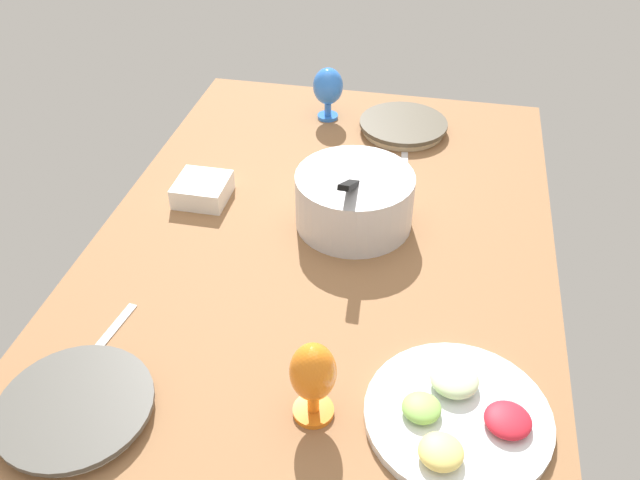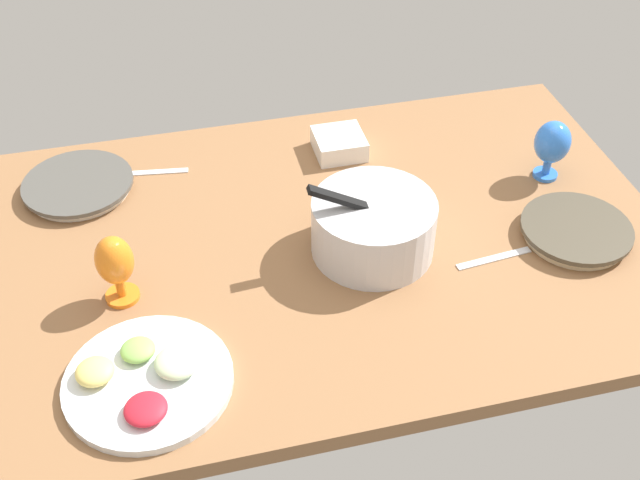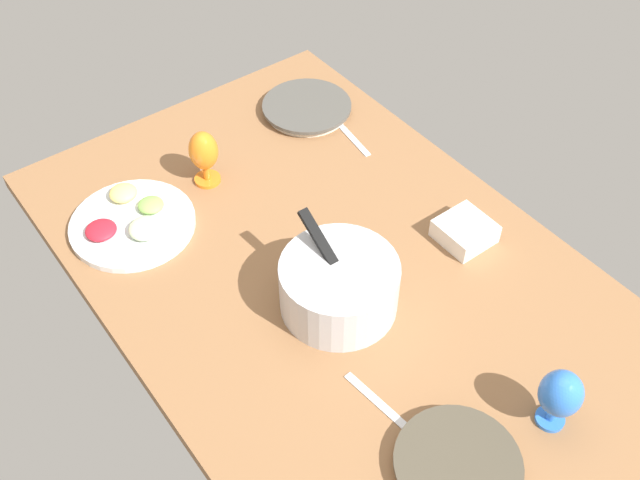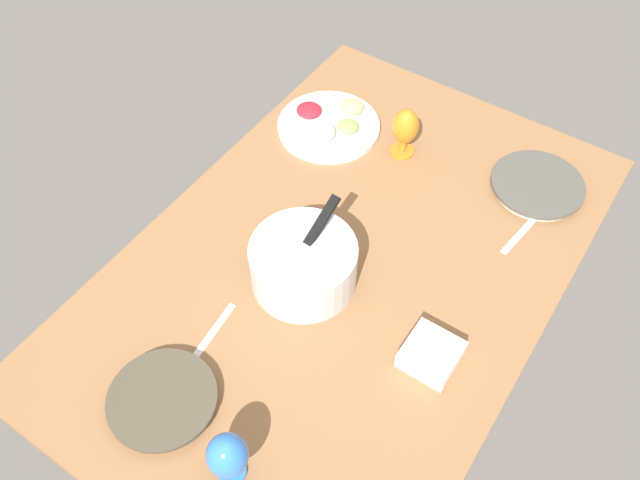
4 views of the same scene
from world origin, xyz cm
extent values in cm
cube|color=#8C603D|center=(0.00, 0.00, -2.00)|extent=(160.00, 104.00, 4.00)
cylinder|color=beige|center=(-56.85, 12.59, 0.98)|extent=(23.14, 23.14, 1.97)
cylinder|color=#494233|center=(-56.85, 12.59, 2.56)|extent=(25.15, 25.15, 1.18)
cylinder|color=silver|center=(53.01, -31.87, 0.87)|extent=(24.57, 24.57, 1.74)
cylinder|color=#4E4C47|center=(53.01, -31.87, 2.26)|extent=(26.71, 26.71, 1.04)
cylinder|color=silver|center=(-10.64, 5.74, 6.56)|extent=(27.29, 27.29, 13.12)
cylinder|color=white|center=(-10.64, 5.74, 10.50)|extent=(24.56, 24.56, 2.36)
cube|color=black|center=(-5.86, 5.74, 14.15)|extent=(19.92, 3.15, 11.31)
cylinder|color=silver|center=(41.00, 32.23, 0.90)|extent=(31.99, 31.99, 1.80)
ellipsoid|color=#F9E072|center=(50.31, 29.70, 3.39)|extent=(7.29, 7.29, 3.18)
ellipsoid|color=red|center=(41.79, 40.21, 3.03)|extent=(7.88, 7.88, 2.46)
ellipsoid|color=beige|center=(35.26, 31.12, 3.45)|extent=(8.51, 8.51, 3.30)
ellipsoid|color=#8CC659|center=(42.22, 26.00, 3.08)|extent=(6.68, 6.68, 2.57)
cylinder|color=#3276E3|center=(-60.53, -10.27, 0.50)|extent=(6.08, 6.08, 1.00)
cylinder|color=#3276E3|center=(-60.53, -10.27, 2.89)|extent=(2.00, 2.00, 3.78)
ellipsoid|color=#3276E3|center=(-60.53, -10.27, 10.21)|extent=(8.75, 8.75, 10.85)
cylinder|color=orange|center=(44.55, 7.87, 0.50)|extent=(7.18, 7.18, 1.00)
cylinder|color=orange|center=(44.55, 7.87, 2.99)|extent=(2.00, 2.00, 3.97)
ellipsoid|color=orange|center=(44.55, 7.87, 10.63)|extent=(7.81, 7.81, 11.31)
cube|color=white|center=(-13.00, -32.45, 2.61)|extent=(12.52, 12.52, 5.23)
cube|color=#F9E072|center=(-13.00, -32.45, 4.29)|extent=(10.27, 10.27, 1.67)
cube|color=silver|center=(-35.96, 15.27, 0.30)|extent=(18.09, 3.63, 0.60)
cube|color=silver|center=(35.06, -34.88, 0.30)|extent=(18.08, 4.24, 0.60)
camera|label=1|loc=(113.45, 23.25, 94.30)|focal=37.08mm
camera|label=2|loc=(31.58, 129.73, 118.11)|focal=44.01mm
camera|label=3|loc=(-94.14, 74.09, 136.79)|focal=41.81mm
camera|label=4|loc=(-91.43, -53.64, 143.87)|focal=37.79mm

